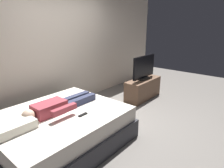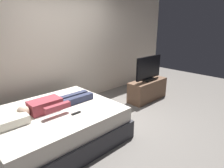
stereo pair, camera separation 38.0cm
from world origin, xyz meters
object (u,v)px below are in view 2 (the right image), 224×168
at_px(person, 53,104).
at_px(tv, 149,69).
at_px(bed, 55,126).
at_px(tv_stand, 147,90).
at_px(pillow, 8,121).
at_px(remote, 76,113).

relative_size(person, tv, 1.43).
height_order(bed, tv_stand, bed).
bearing_deg(tv, bed, -179.12).
bearing_deg(person, pillow, -175.28).
bearing_deg(bed, person, 63.22).
bearing_deg(person, tv, -0.42).
bearing_deg(tv, pillow, -179.30).
distance_m(person, tv_stand, 2.53).
height_order(person, remote, person).
bearing_deg(remote, person, 110.47).
distance_m(pillow, remote, 0.91).
bearing_deg(remote, bed, 117.38).
relative_size(person, remote, 8.40).
bearing_deg(pillow, person, 4.72).
bearing_deg(pillow, tv, 0.70).
height_order(pillow, person, person).
relative_size(pillow, person, 0.38).
distance_m(bed, tv, 2.58).
xyz_separation_m(remote, tv, (2.35, 0.39, 0.24)).
relative_size(bed, remote, 13.12).
height_order(bed, pillow, pillow).
distance_m(remote, tv, 2.39).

